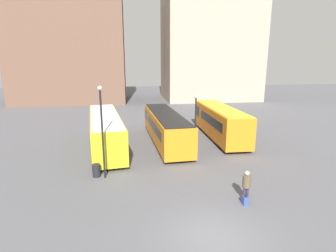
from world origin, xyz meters
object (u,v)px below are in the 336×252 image
Objects in this scene: traveler at (247,183)px; trash_bin at (96,170)px; bus_0 at (105,129)px; suitcase at (245,200)px; lamp_post_1 at (102,126)px; bus_1 at (165,126)px; bus_2 at (219,121)px; lamp_post_0 at (196,118)px.

traveler is 2.02× the size of trash_bin.
bus_0 is 14.07m from suitcase.
lamp_post_1 reaches higher than trash_bin.
bus_1 is at bearing 52.72° from trash_bin.
bus_2 is at bearing 38.43° from lamp_post_1.
bus_1 is 2.05× the size of lamp_post_1.
bus_0 is at bearing 95.00° from bus_1.
bus_1 is 4.17m from lamp_post_0.
traveler is 9.52m from trash_bin.
bus_0 is 1.11× the size of bus_2.
trash_bin is (-8.18, 4.85, 0.17)m from suitcase.
bus_0 is 2.57× the size of lamp_post_0.
bus_0 is 1.01× the size of bus_1.
lamp_post_1 is at bearing -25.62° from trash_bin.
bus_2 is 5.64m from lamp_post_0.
bus_2 reaches higher than traveler.
suitcase is 9.47m from lamp_post_1.
bus_1 is 9.36m from lamp_post_1.
traveler is at bearing -84.97° from lamp_post_0.
suitcase is at bearing -171.16° from bus_1.
traveler is at bearing -169.57° from bus_1.
lamp_post_1 is (-7.62, 4.58, 3.26)m from suitcase.
bus_2 is at bearing -13.76° from suitcase.
traveler is 2.43× the size of suitcase.
lamp_post_0 is at bearing -116.46° from bus_0.
lamp_post_0 reaches higher than trash_bin.
trash_bin is (-5.61, -7.37, -1.11)m from bus_1.
bus_0 is 11.29m from bus_2.
bus_1 is at bearing 121.82° from lamp_post_0.
bus_2 reaches higher than suitcase.
suitcase is 0.12× the size of lamp_post_1.
lamp_post_0 reaches higher than bus_0.
bus_0 reaches higher than bus_1.
bus_0 is 7.23× the size of traveler.
lamp_post_0 reaches higher than bus_2.
bus_2 is 13.99m from trash_bin.
lamp_post_1 reaches higher than traveler.
suitcase is at bearing -30.65° from trash_bin.
lamp_post_1 is at bearing 143.50° from bus_1.
lamp_post_1 is (-7.12, -4.29, 0.61)m from lamp_post_0.
bus_1 is 17.40× the size of suitcase.
lamp_post_1 reaches higher than lamp_post_0.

